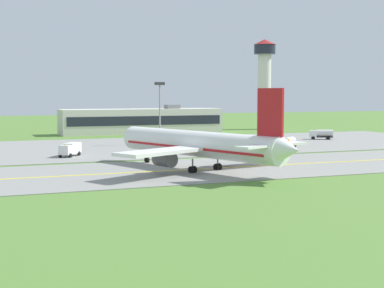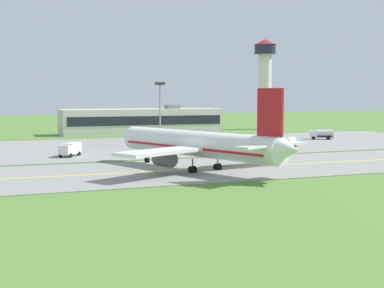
{
  "view_description": "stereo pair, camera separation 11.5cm",
  "coord_description": "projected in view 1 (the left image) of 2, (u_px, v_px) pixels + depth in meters",
  "views": [
    {
      "loc": [
        -39.93,
        -83.68,
        11.87
      ],
      "look_at": [
        -6.16,
        1.13,
        4.0
      ],
      "focal_mm": 54.11,
      "sensor_mm": 36.0,
      "label": 1
    },
    {
      "loc": [
        -39.83,
        -83.72,
        11.87
      ],
      "look_at": [
        -6.16,
        1.13,
        4.0
      ],
      "focal_mm": 54.11,
      "sensor_mm": 36.0,
      "label": 2
    }
  ],
  "objects": [
    {
      "name": "ground_plane",
      "position": [
        230.0,
        168.0,
        93.19
      ],
      "size": [
        500.0,
        500.0,
        0.0
      ],
      "primitive_type": "plane",
      "color": "#517A33"
    },
    {
      "name": "taxiway_strip",
      "position": [
        230.0,
        168.0,
        93.19
      ],
      "size": [
        240.0,
        28.0,
        0.1
      ],
      "primitive_type": "cube",
      "color": "gray",
      "rests_on": "ground"
    },
    {
      "name": "apron_pad",
      "position": [
        192.0,
        145.0,
        135.75
      ],
      "size": [
        140.0,
        52.0,
        0.1
      ],
      "primitive_type": "cube",
      "color": "gray",
      "rests_on": "ground"
    },
    {
      "name": "taxiway_centreline",
      "position": [
        230.0,
        167.0,
        93.19
      ],
      "size": [
        220.0,
        0.6,
        0.01
      ],
      "primitive_type": "cube",
      "color": "yellow",
      "rests_on": "taxiway_strip"
    },
    {
      "name": "airplane_lead",
      "position": [
        199.0,
        144.0,
        89.4
      ],
      "size": [
        31.63,
        38.46,
        12.7
      ],
      "color": "white",
      "rests_on": "ground"
    },
    {
      "name": "service_truck_baggage",
      "position": [
        287.0,
        142.0,
        124.36
      ],
      "size": [
        6.04,
        5.22,
        2.65
      ],
      "color": "orange",
      "rests_on": "ground"
    },
    {
      "name": "service_truck_fuel",
      "position": [
        321.0,
        134.0,
        151.27
      ],
      "size": [
        6.23,
        4.75,
        2.65
      ],
      "color": "silver",
      "rests_on": "ground"
    },
    {
      "name": "service_truck_catering",
      "position": [
        70.0,
        149.0,
        109.85
      ],
      "size": [
        5.1,
        6.1,
        2.6
      ],
      "color": "silver",
      "rests_on": "ground"
    },
    {
      "name": "terminal_building",
      "position": [
        142.0,
        121.0,
        175.58
      ],
      "size": [
        49.12,
        10.6,
        8.65
      ],
      "color": "beige",
      "rests_on": "ground"
    },
    {
      "name": "control_tower",
      "position": [
        264.0,
        76.0,
        195.15
      ],
      "size": [
        7.6,
        7.6,
        30.3
      ],
      "color": "silver",
      "rests_on": "ground"
    },
    {
      "name": "apron_light_mast",
      "position": [
        160.0,
        105.0,
        134.79
      ],
      "size": [
        2.4,
        0.5,
        14.7
      ],
      "color": "gray",
      "rests_on": "ground"
    }
  ]
}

